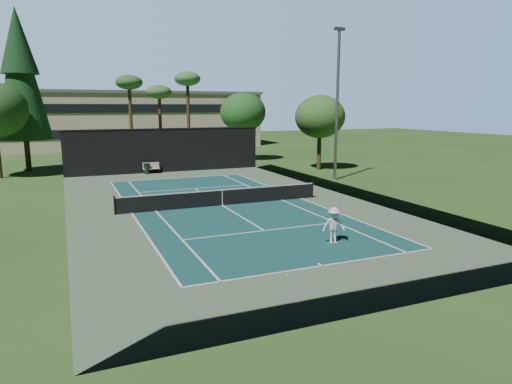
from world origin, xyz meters
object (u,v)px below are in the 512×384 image
Objects in this scene: player at (334,225)px; tennis_ball_b at (217,198)px; tennis_ball_c at (204,194)px; trash_bin at (147,169)px; tennis_ball_a at (287,275)px; tennis_net at (222,197)px; park_bench at (151,168)px; tennis_ball_d at (154,197)px.

player is 22.64× the size of tennis_ball_b.
tennis_ball_c is 11.60m from trash_bin.
tennis_ball_a is 0.83× the size of tennis_ball_b.
trash_bin is at bearing 100.08° from tennis_ball_c.
tennis_ball_a is (-3.77, -2.87, -0.79)m from player.
tennis_ball_c is at bearing 89.09° from tennis_net.
tennis_ball_b is 0.05× the size of park_bench.
trash_bin is (-0.26, 27.82, 0.45)m from tennis_ball_a.
tennis_ball_b is 4.34m from tennis_ball_d.
tennis_ball_b is 1.08× the size of tennis_ball_d.
tennis_ball_b is at bearing -81.79° from park_bench.
park_bench is at bearing 98.21° from tennis_ball_b.
trash_bin is at bearing 100.07° from tennis_ball_b.
tennis_ball_b reaches higher than tennis_ball_a.
tennis_ball_d is (-3.54, 0.04, 0.00)m from tennis_ball_c.
player is 11.76m from tennis_ball_b.
trash_bin is (1.51, 11.37, 0.44)m from tennis_ball_d.
trash_bin is (-2.03, 11.42, 0.45)m from tennis_ball_c.
tennis_ball_d is at bearing 129.90° from tennis_net.
tennis_net is 9.65m from player.
player reaches higher than tennis_net.
tennis_ball_c is 0.07× the size of trash_bin.
tennis_net reaches higher than trash_bin.
park_bench is at bearing 95.62° from tennis_net.
trash_bin is at bearing 90.53° from tennis_ball_a.
tennis_ball_b is at bearing -26.88° from tennis_ball_d.
tennis_ball_d is at bearing 127.73° from player.
tennis_ball_d is 0.07× the size of trash_bin.
player reaches higher than park_bench.
tennis_ball_b is at bearing 81.72° from tennis_ball_a.
player reaches higher than tennis_ball_c.
player reaches higher than tennis_ball_d.
player reaches higher than tennis_ball_a.
tennis_ball_a is 14.64m from tennis_ball_b.
tennis_ball_d reaches higher than tennis_ball_a.
player is 1.73× the size of trash_bin.
park_bench reaches higher than tennis_ball_d.
tennis_ball_c reaches higher than tennis_ball_a.
trash_bin is at bearing 97.21° from tennis_net.
tennis_net is 12.43m from tennis_ball_a.
player is 24.48× the size of tennis_ball_d.
trash_bin is at bearing 114.72° from player.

